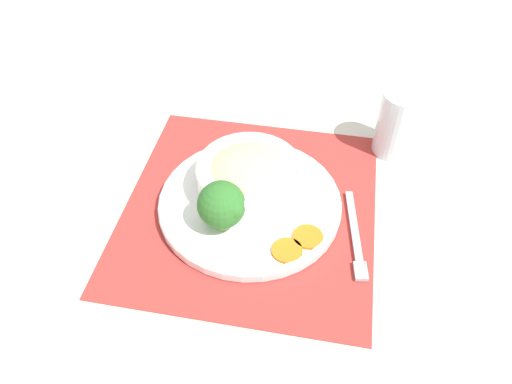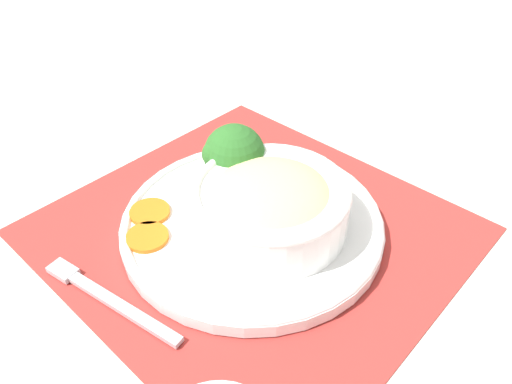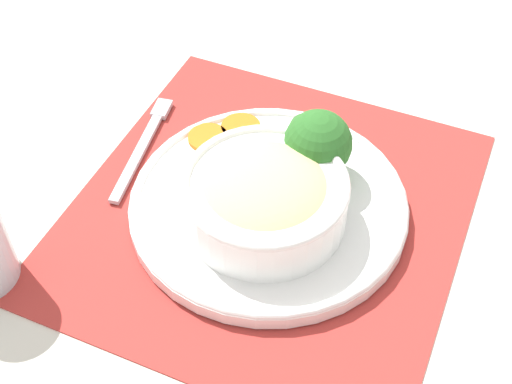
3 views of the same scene
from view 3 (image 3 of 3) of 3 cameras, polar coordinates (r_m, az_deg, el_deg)
name	(u,v)px [view 3 (image 3 of 3)]	position (r m, az deg, el deg)	size (l,w,h in m)	color
ground_plane	(268,213)	(0.81, 1.00, -1.67)	(4.00, 4.00, 0.00)	beige
placemat	(268,212)	(0.80, 1.00, -1.58)	(0.46, 0.48, 0.00)	#B2332D
plate	(269,204)	(0.79, 1.01, -0.95)	(0.31, 0.31, 0.02)	white
bowl	(265,196)	(0.75, 0.72, -0.32)	(0.18, 0.18, 0.07)	white
broccoli_floret	(317,144)	(0.79, 4.94, 3.88)	(0.08, 0.08, 0.09)	#84AD5B
carrot_slice_near	(241,127)	(0.87, -1.22, 5.20)	(0.05, 0.05, 0.01)	orange
carrot_slice_middle	(208,138)	(0.86, -3.86, 4.36)	(0.05, 0.05, 0.01)	orange
fork	(147,138)	(0.89, -8.74, 4.30)	(0.06, 0.18, 0.01)	#B7B7BC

